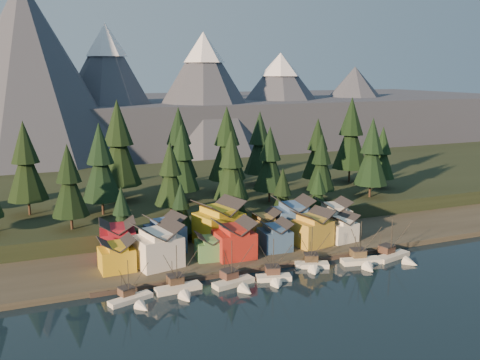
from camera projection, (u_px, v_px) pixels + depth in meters
name	position (u px, v px, depth m)	size (l,w,h in m)	color
ground	(288.00, 295.00, 116.01)	(500.00, 500.00, 0.00)	black
shore_strip	(222.00, 239.00, 151.99)	(400.00, 50.00, 1.50)	#322E24
hillside	(174.00, 194.00, 196.71)	(420.00, 100.00, 6.00)	black
dock	(256.00, 267.00, 130.81)	(80.00, 4.00, 1.00)	#463A32
mountain_ridge	(106.00, 109.00, 302.10)	(560.00, 190.00, 90.00)	#484D5D
boat_0	(133.00, 295.00, 111.39)	(10.09, 10.49, 10.03)	silver
boat_1	(180.00, 284.00, 116.54)	(10.63, 11.49, 11.49)	beige
boat_2	(236.00, 277.00, 119.84)	(10.45, 11.02, 11.55)	beige
boat_3	(274.00, 272.00, 122.73)	(8.73, 9.33, 10.95)	white
boat_4	(312.00, 260.00, 130.79)	(9.01, 9.63, 11.31)	white
boat_5	(363.00, 256.00, 133.21)	(10.64, 11.22, 11.95)	white
boat_6	(397.00, 252.00, 136.78)	(11.16, 11.71, 11.68)	beige
house_front_0	(117.00, 253.00, 125.26)	(8.08, 7.66, 7.85)	gold
house_front_1	(158.00, 244.00, 127.91)	(11.87, 11.56, 10.48)	silver
house_front_2	(210.00, 245.00, 133.13)	(7.55, 7.60, 6.62)	#4B8045
house_front_3	(234.00, 238.00, 134.01)	(9.43, 8.99, 9.56)	#A22219
house_front_4	(275.00, 235.00, 139.84)	(7.95, 8.51, 7.68)	#325176
house_front_5	(312.00, 227.00, 143.11)	(10.57, 9.91, 9.62)	gold
house_front_6	(341.00, 227.00, 147.12)	(8.43, 8.07, 7.56)	white
house_back_0	(118.00, 237.00, 134.41)	(9.68, 9.38, 9.50)	maroon
house_back_1	(165.00, 233.00, 138.02)	(10.22, 10.30, 9.69)	#3C5A8E
house_back_2	(219.00, 221.00, 144.10)	(13.60, 12.93, 12.06)	gold
house_back_3	(263.00, 224.00, 149.06)	(8.11, 7.25, 8.14)	olive
house_back_4	(293.00, 216.00, 151.50)	(11.08, 10.73, 10.93)	#3E6293
house_back_5	(333.00, 215.00, 154.92)	(9.78, 9.87, 9.61)	beige
tree_hill_1	(26.00, 164.00, 154.25)	(11.93, 11.93, 27.79)	#332319
tree_hill_2	(69.00, 183.00, 140.48)	(9.93, 9.93, 23.14)	#332319
tree_hill_3	(101.00, 165.00, 154.65)	(11.67, 11.67, 27.20)	#332319
tree_hill_4	(119.00, 146.00, 170.60)	(14.08, 14.08, 32.79)	#332319
tree_hill_5	(170.00, 176.00, 152.97)	(9.53, 9.53, 22.21)	#332319
tree_hill_6	(182.00, 160.00, 169.20)	(10.87, 10.87, 25.33)	#332319
tree_hill_7	(231.00, 168.00, 157.69)	(10.60, 10.60, 24.68)	#332319
tree_hill_8	(227.00, 146.00, 181.81)	(12.86, 12.86, 29.96)	#332319
tree_hill_9	(270.00, 161.00, 170.08)	(10.52, 10.52, 24.51)	#332319
tree_hill_10	(260.00, 145.00, 195.39)	(11.69, 11.69, 27.23)	#332319
tree_hill_11	(321.00, 164.00, 171.89)	(9.42, 9.42, 21.95)	#332319
tree_hill_12	(317.00, 151.00, 189.00)	(10.88, 10.88, 25.34)	#332319
tree_hill_13	(372.00, 154.00, 176.36)	(11.45, 11.45, 26.68)	#332319
tree_hill_14	(351.00, 136.00, 200.47)	(13.75, 13.75, 32.04)	#332319
tree_hill_15	(179.00, 145.00, 185.61)	(12.66, 12.66, 29.50)	#332319
tree_hill_17	(382.00, 155.00, 190.42)	(9.56, 9.56, 22.28)	#332319
tree_shore_0	(122.00, 215.00, 139.41)	(7.20, 7.20, 16.77)	#332319
tree_shore_1	(181.00, 209.00, 145.45)	(7.21, 7.21, 16.80)	#332319
tree_shore_2	(239.00, 204.00, 151.91)	(7.08, 7.08, 16.50)	#332319
tree_shore_3	(282.00, 196.00, 156.98)	(7.91, 7.91, 18.43)	#332319
tree_shore_4	(318.00, 194.00, 161.64)	(7.44, 7.44, 17.32)	#332319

